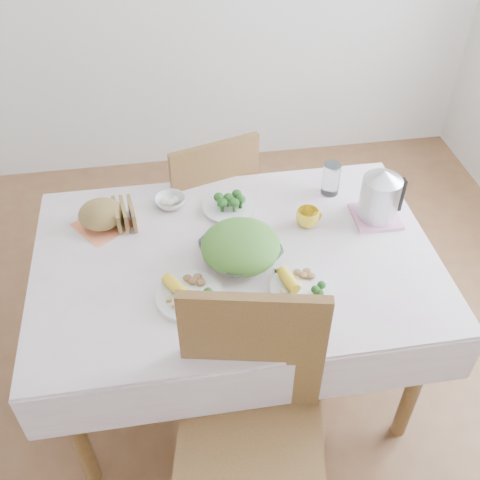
{
  "coord_description": "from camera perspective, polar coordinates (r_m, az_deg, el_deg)",
  "views": [
    {
      "loc": [
        -0.22,
        -1.5,
        2.22
      ],
      "look_at": [
        0.02,
        0.02,
        0.82
      ],
      "focal_mm": 42.0,
      "sensor_mm": 36.0,
      "label": 1
    }
  ],
  "objects": [
    {
      "name": "floor",
      "position": [
        2.69,
        -0.36,
        -13.38
      ],
      "size": [
        3.6,
        3.6,
        0.0
      ],
      "primitive_type": "plane",
      "color": "brown",
      "rests_on": "ground"
    },
    {
      "name": "dining_table",
      "position": [
        2.39,
        -0.4,
        -8.3
      ],
      "size": [
        1.4,
        0.9,
        0.75
      ],
      "primitive_type": "cube",
      "color": "brown",
      "rests_on": "floor"
    },
    {
      "name": "tablecloth",
      "position": [
        2.1,
        -0.45,
        -1.71
      ],
      "size": [
        1.5,
        1.0,
        0.01
      ],
      "primitive_type": "cube",
      "color": "silver",
      "rests_on": "dining_table"
    },
    {
      "name": "chair_near",
      "position": [
        1.95,
        0.95,
        -22.05
      ],
      "size": [
        0.56,
        0.56,
        1.04
      ],
      "primitive_type": "cube",
      "rotation": [
        0.0,
        0.0,
        -0.2
      ],
      "color": "brown",
      "rests_on": "floor"
    },
    {
      "name": "chair_far",
      "position": [
        2.79,
        -3.89,
        3.35
      ],
      "size": [
        0.53,
        0.53,
        0.94
      ],
      "primitive_type": "cube",
      "rotation": [
        0.0,
        0.0,
        3.42
      ],
      "color": "brown",
      "rests_on": "floor"
    },
    {
      "name": "salad_bowl",
      "position": [
        2.06,
        0.06,
        -1.26
      ],
      "size": [
        0.37,
        0.37,
        0.07
      ],
      "primitive_type": "imported",
      "rotation": [
        0.0,
        0.0,
        0.43
      ],
      "color": "white",
      "rests_on": "tablecloth"
    },
    {
      "name": "dinner_plate_left",
      "position": [
        1.95,
        -5.14,
        -5.71
      ],
      "size": [
        0.28,
        0.28,
        0.02
      ],
      "primitive_type": "cylinder",
      "rotation": [
        0.0,
        0.0,
        0.24
      ],
      "color": "white",
      "rests_on": "tablecloth"
    },
    {
      "name": "dinner_plate_right",
      "position": [
        1.98,
        6.3,
        -5.0
      ],
      "size": [
        0.25,
        0.25,
        0.02
      ],
      "primitive_type": "cylinder",
      "rotation": [
        0.0,
        0.0,
        -0.09
      ],
      "color": "white",
      "rests_on": "tablecloth"
    },
    {
      "name": "broccoli_plate",
      "position": [
        2.3,
        -1.18,
        3.33
      ],
      "size": [
        0.22,
        0.22,
        0.02
      ],
      "primitive_type": "cylinder",
      "rotation": [
        0.0,
        0.0,
        -0.06
      ],
      "color": "beige",
      "rests_on": "tablecloth"
    },
    {
      "name": "napkin",
      "position": [
        2.29,
        -13.71,
        1.5
      ],
      "size": [
        0.27,
        0.27,
        0.0
      ],
      "primitive_type": "cube",
      "rotation": [
        0.0,
        0.0,
        0.63
      ],
      "color": "#FF8854",
      "rests_on": "tablecloth"
    },
    {
      "name": "bread_loaf",
      "position": [
        2.26,
        -13.94,
        2.58
      ],
      "size": [
        0.21,
        0.21,
        0.11
      ],
      "primitive_type": "ellipsoid",
      "rotation": [
        0.0,
        0.0,
        -0.26
      ],
      "color": "brown",
      "rests_on": "napkin"
    },
    {
      "name": "fruit_bowl",
      "position": [
        2.33,
        -7.08,
        3.91
      ],
      "size": [
        0.16,
        0.16,
        0.04
      ],
      "primitive_type": "imported",
      "rotation": [
        0.0,
        0.0,
        0.39
      ],
      "color": "white",
      "rests_on": "tablecloth"
    },
    {
      "name": "yellow_mug",
      "position": [
        2.22,
        6.88,
        2.27
      ],
      "size": [
        0.12,
        0.12,
        0.07
      ],
      "primitive_type": "imported",
      "rotation": [
        0.0,
        0.0,
        0.39
      ],
      "color": "yellow",
      "rests_on": "tablecloth"
    },
    {
      "name": "glass_tumbler",
      "position": [
        2.39,
        9.22,
        6.05
      ],
      "size": [
        0.09,
        0.09,
        0.14
      ],
      "primitive_type": "cylinder",
      "rotation": [
        0.0,
        0.0,
        -0.2
      ],
      "color": "white",
      "rests_on": "tablecloth"
    },
    {
      "name": "pink_tray",
      "position": [
        2.32,
        13.6,
        2.36
      ],
      "size": [
        0.18,
        0.18,
        0.01
      ],
      "primitive_type": "cube",
      "rotation": [
        0.0,
        0.0,
        -0.02
      ],
      "color": "pink",
      "rests_on": "tablecloth"
    },
    {
      "name": "electric_kettle",
      "position": [
        2.25,
        14.05,
        4.56
      ],
      "size": [
        0.17,
        0.17,
        0.21
      ],
      "primitive_type": "cylinder",
      "rotation": [
        0.0,
        0.0,
        0.1
      ],
      "color": "#B2B5BA",
      "rests_on": "pink_tray"
    },
    {
      "name": "fork_left",
      "position": [
        1.95,
        -3.24,
        -5.95
      ],
      "size": [
        0.13,
        0.15,
        0.0
      ],
      "primitive_type": "cube",
      "rotation": [
        0.0,
        0.0,
        0.69
      ],
      "color": "silver",
      "rests_on": "tablecloth"
    },
    {
      "name": "fork_right",
      "position": [
        1.99,
        4.24,
        -4.93
      ],
      "size": [
        0.03,
        0.18,
        0.0
      ],
      "primitive_type": "cube",
      "rotation": [
        0.0,
        0.0,
        -0.05
      ],
      "color": "silver",
      "rests_on": "tablecloth"
    },
    {
      "name": "knife",
      "position": [
        1.89,
        2.43,
        -8.09
      ],
      "size": [
        0.17,
        0.08,
        0.0
      ],
      "primitive_type": "cube",
      "rotation": [
        0.0,
        0.0,
        1.25
      ],
      "color": "silver",
      "rests_on": "tablecloth"
    }
  ]
}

